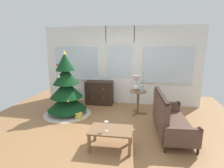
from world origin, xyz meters
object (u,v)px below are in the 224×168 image
(flower_vase, at_px, (142,88))
(table_lamp, at_px, (137,81))
(coffee_table, at_px, (111,132))
(christmas_tree, at_px, (67,92))
(wine_glass, at_px, (106,124))
(settee_sofa, at_px, (168,119))
(side_table, at_px, (138,98))
(dresser_cabinet, at_px, (99,93))
(gift_box, at_px, (79,116))

(flower_vase, bearing_deg, table_lamp, 147.99)
(coffee_table, bearing_deg, christmas_tree, 137.40)
(table_lamp, height_order, flower_vase, table_lamp)
(flower_vase, xyz_separation_m, wine_glass, (-0.57, -1.90, -0.27))
(settee_sofa, distance_m, flower_vase, 1.29)
(coffee_table, xyz_separation_m, wine_glass, (-0.07, -0.08, 0.20))
(settee_sofa, xyz_separation_m, coffee_table, (-1.15, -0.78, -0.04))
(flower_vase, relative_size, coffee_table, 0.41)
(side_table, distance_m, flower_vase, 0.34)
(dresser_cabinet, height_order, wine_glass, dresser_cabinet)
(table_lamp, relative_size, flower_vase, 1.26)
(flower_vase, xyz_separation_m, coffee_table, (-0.50, -1.82, -0.47))
(gift_box, bearing_deg, dresser_cabinet, 80.06)
(table_lamp, xyz_separation_m, coffee_table, (-0.34, -1.92, -0.64))
(table_lamp, distance_m, gift_box, 1.88)
(side_table, xyz_separation_m, flower_vase, (0.10, -0.06, 0.32))
(table_lamp, bearing_deg, coffee_table, -100.15)
(table_lamp, distance_m, wine_glass, 2.09)
(table_lamp, relative_size, wine_glass, 2.26)
(settee_sofa, xyz_separation_m, gift_box, (-2.29, 0.41, -0.29))
(christmas_tree, relative_size, gift_box, 11.13)
(side_table, relative_size, gift_box, 4.17)
(wine_glass, bearing_deg, coffee_table, 49.08)
(christmas_tree, xyz_separation_m, coffee_table, (1.61, -1.48, -0.31))
(wine_glass, bearing_deg, table_lamp, 78.31)
(side_table, bearing_deg, settee_sofa, -55.80)
(wine_glass, bearing_deg, christmas_tree, 134.60)
(settee_sofa, bearing_deg, flower_vase, 121.90)
(flower_vase, xyz_separation_m, gift_box, (-1.65, -0.62, -0.72))
(gift_box, bearing_deg, christmas_tree, 148.61)
(settee_sofa, relative_size, coffee_table, 1.89)
(settee_sofa, xyz_separation_m, flower_vase, (-0.65, 1.04, 0.43))
(coffee_table, distance_m, gift_box, 1.68)
(flower_vase, height_order, gift_box, flower_vase)
(settee_sofa, relative_size, flower_vase, 4.65)
(side_table, distance_m, coffee_table, 1.93)
(christmas_tree, height_order, side_table, christmas_tree)
(settee_sofa, relative_size, side_table, 2.37)
(dresser_cabinet, bearing_deg, table_lamp, -24.62)
(side_table, xyz_separation_m, gift_box, (-1.55, -0.68, -0.41))
(christmas_tree, bearing_deg, settee_sofa, -14.14)
(coffee_table, bearing_deg, wine_glass, -130.92)
(side_table, distance_m, table_lamp, 0.49)
(settee_sofa, height_order, gift_box, settee_sofa)
(dresser_cabinet, relative_size, side_table, 1.34)
(dresser_cabinet, distance_m, table_lamp, 1.50)
(settee_sofa, height_order, flower_vase, flower_vase)
(flower_vase, height_order, wine_glass, flower_vase)
(dresser_cabinet, distance_m, settee_sofa, 2.69)
(dresser_cabinet, bearing_deg, coffee_table, -69.83)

